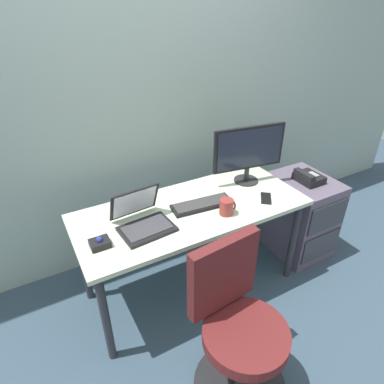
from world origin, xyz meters
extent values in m
plane|color=#354A5A|center=(0.00, 0.00, 0.00)|extent=(8.00, 8.00, 0.00)
cube|color=#96ADA4|center=(0.00, 0.68, 1.40)|extent=(6.00, 0.10, 2.80)
cube|color=beige|center=(0.00, 0.00, 0.70)|extent=(1.54, 0.66, 0.03)
cylinder|color=#2D2D33|center=(-0.71, -0.27, 0.34)|extent=(0.05, 0.05, 0.69)
cylinder|color=#2D2D33|center=(0.71, -0.27, 0.34)|extent=(0.05, 0.05, 0.69)
cylinder|color=#2D2D33|center=(-0.71, 0.27, 0.34)|extent=(0.05, 0.05, 0.69)
cylinder|color=#2D2D33|center=(0.71, 0.27, 0.34)|extent=(0.05, 0.05, 0.69)
cube|color=#5C5265|center=(1.00, -0.04, 0.34)|extent=(0.42, 0.52, 0.67)
cube|color=#38383D|center=(1.00, -0.30, 0.48)|extent=(0.38, 0.01, 0.23)
cube|color=#38383D|center=(1.00, -0.30, 0.20)|extent=(0.38, 0.01, 0.23)
cube|color=black|center=(1.00, -0.06, 0.70)|extent=(0.17, 0.20, 0.06)
cube|color=black|center=(0.94, -0.06, 0.74)|extent=(0.05, 0.18, 0.04)
cube|color=gray|center=(1.02, -0.07, 0.73)|extent=(0.07, 0.08, 0.01)
cylinder|color=#333338|center=(-0.14, -0.80, 0.23)|extent=(0.06, 0.06, 0.40)
cylinder|color=maroon|center=(-0.14, -0.80, 0.46)|extent=(0.44, 0.44, 0.07)
cube|color=#541D1E|center=(-0.16, -0.61, 0.72)|extent=(0.40, 0.10, 0.42)
cylinder|color=#262628|center=(0.53, 0.12, 0.72)|extent=(0.18, 0.18, 0.01)
cylinder|color=#262628|center=(0.53, 0.12, 0.78)|extent=(0.04, 0.04, 0.10)
cube|color=black|center=(0.53, 0.12, 0.98)|extent=(0.54, 0.10, 0.32)
cube|color=#1E2333|center=(0.53, 0.11, 0.98)|extent=(0.50, 0.08, 0.28)
cube|color=black|center=(0.07, -0.02, 0.73)|extent=(0.42, 0.17, 0.02)
cube|color=#353535|center=(0.07, -0.02, 0.74)|extent=(0.39, 0.15, 0.01)
cube|color=black|center=(-0.35, -0.08, 0.73)|extent=(0.33, 0.25, 0.02)
cube|color=#38383D|center=(-0.35, -0.08, 0.74)|extent=(0.29, 0.19, 0.00)
cube|color=black|center=(-0.37, 0.07, 0.84)|extent=(0.32, 0.12, 0.21)
cube|color=silver|center=(-0.36, 0.06, 0.84)|extent=(0.28, 0.10, 0.18)
cube|color=black|center=(-0.64, -0.09, 0.74)|extent=(0.11, 0.09, 0.04)
sphere|color=navy|center=(-0.64, -0.09, 0.76)|extent=(0.04, 0.04, 0.04)
cylinder|color=maroon|center=(0.16, -0.17, 0.77)|extent=(0.09, 0.09, 0.10)
torus|color=brown|center=(0.20, -0.17, 0.77)|extent=(0.01, 0.07, 0.07)
cube|color=black|center=(0.50, -0.15, 0.72)|extent=(0.14, 0.15, 0.01)
camera|label=1|loc=(-0.89, -1.60, 1.93)|focal=31.17mm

